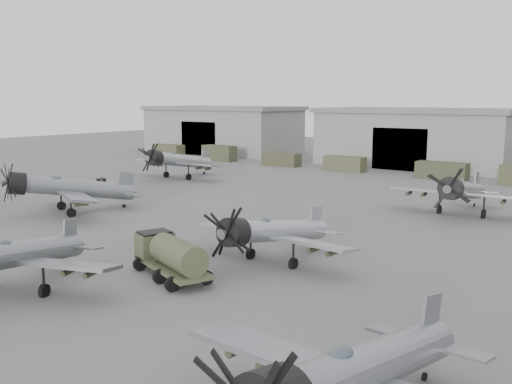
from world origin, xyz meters
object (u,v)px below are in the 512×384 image
at_px(tug_trailer, 110,188).
at_px(aircraft_near_2, 351,375).
at_px(aircraft_mid_1, 63,188).
at_px(fuel_tanker, 171,254).
at_px(ground_crew, 102,185).
at_px(aircraft_mid_2, 270,232).
at_px(aircraft_near_1, 12,256).
at_px(aircraft_far_0, 176,160).
at_px(aircraft_far_1, 462,190).

bearing_deg(tug_trailer, aircraft_near_2, -18.66).
relative_size(aircraft_mid_1, tug_trailer, 1.79).
xyz_separation_m(fuel_tanker, ground_crew, (-26.88, 16.78, -0.48)).
bearing_deg(tug_trailer, aircraft_mid_2, -9.02).
relative_size(aircraft_near_1, tug_trailer, 1.61).
bearing_deg(tug_trailer, aircraft_near_1, -35.09).
height_order(aircraft_mid_1, aircraft_far_0, aircraft_far_0).
bearing_deg(aircraft_near_2, ground_crew, 153.59).
height_order(aircraft_mid_2, fuel_tanker, aircraft_mid_2).
bearing_deg(aircraft_mid_2, aircraft_near_2, -44.48).
distance_m(aircraft_near_1, aircraft_near_2, 20.19).
xyz_separation_m(aircraft_mid_1, aircraft_far_1, (28.82, 19.63, -0.06)).
bearing_deg(ground_crew, aircraft_mid_1, -169.12).
relative_size(aircraft_mid_2, aircraft_far_1, 0.90).
relative_size(aircraft_near_1, aircraft_mid_1, 0.90).
relative_size(aircraft_near_2, aircraft_mid_1, 0.98).
distance_m(aircraft_far_1, fuel_tanker, 28.49).
xyz_separation_m(aircraft_near_1, aircraft_near_2, (20.12, -1.58, 0.15)).
xyz_separation_m(aircraft_mid_2, ground_crew, (-29.88, 11.26, -1.13)).
bearing_deg(aircraft_near_1, tug_trailer, 111.71).
relative_size(aircraft_mid_2, aircraft_far_0, 0.87).
bearing_deg(aircraft_near_1, aircraft_far_0, 102.85).
relative_size(aircraft_far_1, ground_crew, 6.89).
xyz_separation_m(aircraft_mid_1, ground_crew, (-6.12, 9.10, -1.42)).
distance_m(aircraft_near_1, aircraft_far_0, 43.66).
height_order(aircraft_near_2, aircraft_far_1, aircraft_far_1).
relative_size(aircraft_far_0, tug_trailer, 1.83).
bearing_deg(aircraft_far_0, fuel_tanker, -47.53).
height_order(aircraft_mid_2, ground_crew, aircraft_mid_2).
distance_m(fuel_tanker, ground_crew, 31.70).
distance_m(aircraft_mid_1, tug_trailer, 11.43).
bearing_deg(ground_crew, aircraft_mid_2, -133.71).
bearing_deg(ground_crew, aircraft_near_1, -159.79).
distance_m(aircraft_near_2, tug_trailer, 49.32).
height_order(aircraft_far_0, fuel_tanker, aircraft_far_0).
relative_size(aircraft_near_2, tug_trailer, 1.75).
height_order(aircraft_mid_2, aircraft_far_0, aircraft_far_0).
bearing_deg(aircraft_far_1, aircraft_near_2, -81.15).
bearing_deg(aircraft_mid_1, aircraft_mid_2, 18.03).
bearing_deg(tug_trailer, aircraft_far_1, 29.05).
height_order(tug_trailer, ground_crew, ground_crew).
relative_size(aircraft_near_1, aircraft_far_0, 0.88).
bearing_deg(aircraft_mid_2, ground_crew, 163.04).
distance_m(aircraft_mid_1, fuel_tanker, 22.15).
relative_size(aircraft_near_1, fuel_tanker, 1.72).
height_order(aircraft_far_0, aircraft_far_1, aircraft_far_0).
xyz_separation_m(aircraft_mid_2, aircraft_far_0, (-31.34, 24.23, 0.31)).
xyz_separation_m(aircraft_far_0, ground_crew, (1.46, -12.96, -1.44)).
xyz_separation_m(aircraft_near_1, aircraft_mid_1, (-16.16, 14.57, 0.25)).
xyz_separation_m(aircraft_near_2, ground_crew, (-42.41, 25.26, -1.32)).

